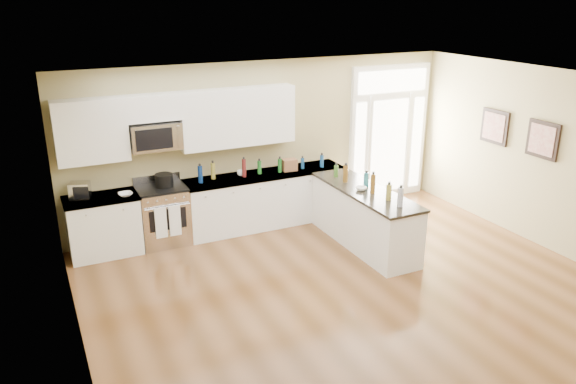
# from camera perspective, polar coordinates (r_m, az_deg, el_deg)

# --- Properties ---
(ground) EXTENTS (8.00, 8.00, 0.00)m
(ground) POSITION_cam_1_polar(r_m,az_deg,el_deg) (7.15, 11.16, -13.38)
(ground) COLOR #533317
(room_shell) EXTENTS (8.00, 8.00, 8.00)m
(room_shell) POSITION_cam_1_polar(r_m,az_deg,el_deg) (6.40, 12.15, -0.40)
(room_shell) COLOR tan
(room_shell) RESTS_ON ground
(back_cabinet_left) EXTENTS (1.10, 0.66, 0.94)m
(back_cabinet_left) POSITION_cam_1_polar(r_m,az_deg,el_deg) (9.11, -18.18, -3.43)
(back_cabinet_left) COLOR white
(back_cabinet_left) RESTS_ON ground
(back_cabinet_right) EXTENTS (2.85, 0.66, 0.94)m
(back_cabinet_right) POSITION_cam_1_polar(r_m,az_deg,el_deg) (9.76, -2.29, -0.90)
(back_cabinet_right) COLOR white
(back_cabinet_right) RESTS_ON ground
(peninsula_cabinet) EXTENTS (0.69, 2.32, 0.94)m
(peninsula_cabinet) POSITION_cam_1_polar(r_m,az_deg,el_deg) (9.05, 7.70, -2.76)
(peninsula_cabinet) COLOR white
(peninsula_cabinet) RESTS_ON ground
(upper_cabinet_left) EXTENTS (1.04, 0.33, 0.95)m
(upper_cabinet_left) POSITION_cam_1_polar(r_m,az_deg,el_deg) (8.81, -19.39, 5.85)
(upper_cabinet_left) COLOR white
(upper_cabinet_left) RESTS_ON room_shell
(upper_cabinet_right) EXTENTS (1.94, 0.33, 0.95)m
(upper_cabinet_right) POSITION_cam_1_polar(r_m,az_deg,el_deg) (9.33, -5.13, 7.60)
(upper_cabinet_right) COLOR white
(upper_cabinet_right) RESTS_ON room_shell
(upper_cabinet_short) EXTENTS (0.82, 0.33, 0.40)m
(upper_cabinet_short) POSITION_cam_1_polar(r_m,az_deg,el_deg) (8.89, -13.61, 8.35)
(upper_cabinet_short) COLOR white
(upper_cabinet_short) RESTS_ON room_shell
(microwave) EXTENTS (0.78, 0.41, 0.42)m
(microwave) POSITION_cam_1_polar(r_m,az_deg,el_deg) (8.95, -13.34, 5.55)
(microwave) COLOR silver
(microwave) RESTS_ON room_shell
(entry_door) EXTENTS (1.70, 0.10, 2.60)m
(entry_door) POSITION_cam_1_polar(r_m,az_deg,el_deg) (11.02, 10.16, 5.90)
(entry_door) COLOR white
(entry_door) RESTS_ON ground
(wall_art_near) EXTENTS (0.05, 0.58, 0.58)m
(wall_art_near) POSITION_cam_1_polar(r_m,az_deg,el_deg) (10.23, 20.25, 6.24)
(wall_art_near) COLOR black
(wall_art_near) RESTS_ON room_shell
(wall_art_far) EXTENTS (0.05, 0.58, 0.58)m
(wall_art_far) POSITION_cam_1_polar(r_m,az_deg,el_deg) (9.58, 24.46, 4.85)
(wall_art_far) COLOR black
(wall_art_far) RESTS_ON room_shell
(kitchen_range) EXTENTS (0.76, 0.68, 1.08)m
(kitchen_range) POSITION_cam_1_polar(r_m,az_deg,el_deg) (9.23, -12.55, -2.31)
(kitchen_range) COLOR silver
(kitchen_range) RESTS_ON ground
(stockpot) EXTENTS (0.31, 0.31, 0.22)m
(stockpot) POSITION_cam_1_polar(r_m,az_deg,el_deg) (9.08, -12.48, 1.22)
(stockpot) COLOR black
(stockpot) RESTS_ON kitchen_range
(toaster_oven) EXTENTS (0.34, 0.30, 0.25)m
(toaster_oven) POSITION_cam_1_polar(r_m,az_deg,el_deg) (8.94, -20.39, 0.15)
(toaster_oven) COLOR silver
(toaster_oven) RESTS_ON back_cabinet_left
(cardboard_box) EXTENTS (0.26, 0.20, 0.20)m
(cardboard_box) POSITION_cam_1_polar(r_m,az_deg,el_deg) (9.72, 0.14, 2.78)
(cardboard_box) COLOR brown
(cardboard_box) RESTS_ON back_cabinet_right
(bowl_left) EXTENTS (0.22, 0.22, 0.05)m
(bowl_left) POSITION_cam_1_polar(r_m,az_deg,el_deg) (8.85, -16.19, -0.23)
(bowl_left) COLOR white
(bowl_left) RESTS_ON back_cabinet_left
(bowl_peninsula) EXTENTS (0.23, 0.23, 0.05)m
(bowl_peninsula) POSITION_cam_1_polar(r_m,az_deg,el_deg) (8.82, 7.45, 0.34)
(bowl_peninsula) COLOR white
(bowl_peninsula) RESTS_ON peninsula_cabinet
(cup_counter) EXTENTS (0.16, 0.16, 0.10)m
(cup_counter) POSITION_cam_1_polar(r_m,az_deg,el_deg) (9.48, -4.84, 1.94)
(cup_counter) COLOR white
(cup_counter) RESTS_ON back_cabinet_right
(counter_bottles) EXTENTS (2.39, 2.47, 0.30)m
(counter_bottles) POSITION_cam_1_polar(r_m,az_deg,el_deg) (9.03, 2.69, 1.62)
(counter_bottles) COLOR #19591E
(counter_bottles) RESTS_ON back_cabinet_right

